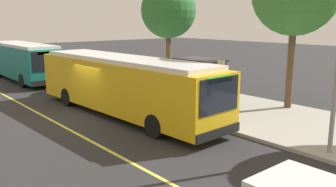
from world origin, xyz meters
The scene contains 10 objects.
ground_plane centered at (0.00, 0.00, 0.00)m, with size 120.00×120.00×0.00m, color #2B2B2D.
sidewalk_curb centered at (0.00, 6.00, 0.07)m, with size 44.00×6.40×0.15m, color #A8A399.
lane_stripe_center centered at (0.00, -2.20, 0.00)m, with size 36.00×0.14×0.01m, color #E0D64C.
transit_bus_main centered at (1.18, 1.01, 1.62)m, with size 12.59×3.09×2.95m.
transit_bus_second centered at (-12.95, 0.80, 1.62)m, with size 10.51×2.64×2.95m.
bus_shelter centered at (1.98, 5.63, 1.92)m, with size 2.90×1.60×2.48m.
waiting_bench centered at (2.01, 5.68, 0.63)m, with size 1.60×0.48×0.95m.
route_sign_post centered at (5.17, 3.84, 1.96)m, with size 0.44×0.08×2.80m.
pedestrian_commuter centered at (3.45, 4.79, 1.12)m, with size 0.24×0.40×1.69m.
street_tree_upstreet centered at (-3.42, 7.90, 5.38)m, with size 3.87×3.87×7.20m.
Camera 1 is at (15.95, -8.45, 4.68)m, focal length 37.75 mm.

